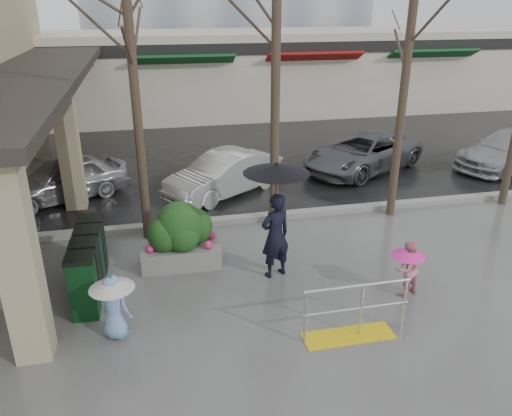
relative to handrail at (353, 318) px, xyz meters
name	(u,v)px	position (x,y,z in m)	size (l,w,h in m)	color
ground	(260,307)	(-1.36, 1.20, -0.38)	(120.00, 120.00, 0.00)	#51514F
street_asphalt	(175,100)	(-1.36, 23.20, -0.37)	(120.00, 36.00, 0.01)	black
curb	(225,220)	(-1.36, 5.20, -0.30)	(120.00, 0.30, 0.15)	gray
canopy_slab	(35,67)	(-6.16, 9.20, 3.25)	(2.80, 18.00, 0.25)	#2D2823
pillar_front	(18,260)	(-5.26, 0.70, 1.37)	(0.55, 0.55, 3.50)	tan
pillar_back	(69,147)	(-5.26, 7.20, 1.37)	(0.55, 0.55, 3.50)	tan
storefront_row	(218,73)	(0.64, 19.17, 1.64)	(34.00, 6.74, 4.00)	beige
handrail	(353,318)	(0.00, 0.00, 0.00)	(1.90, 0.50, 1.03)	yellow
tree_west	(128,17)	(-3.36, 4.80, 4.71)	(3.20, 3.20, 6.80)	#382B21
tree_midwest	(277,9)	(-0.16, 4.80, 4.86)	(3.20, 3.20, 7.00)	#382B21
tree_mideast	(411,25)	(3.14, 4.80, 4.48)	(3.20, 3.20, 6.50)	#382B21
woman	(276,212)	(-0.77, 2.33, 1.08)	(1.33, 1.33, 2.51)	black
child_pink	(407,265)	(1.54, 1.05, 0.27)	(0.66, 0.66, 1.13)	pink
child_blue	(113,300)	(-3.98, 0.90, 0.35)	(0.77, 0.77, 1.19)	#779BD4
planter	(181,235)	(-2.66, 3.22, 0.33)	(1.74, 1.01, 1.49)	slate
news_boxes	(89,263)	(-4.52, 2.52, 0.25)	(0.57, 2.23, 1.24)	#0C3817
car_a	(62,179)	(-5.68, 7.91, 0.25)	(1.49, 3.70, 1.26)	#9F9EA2
car_b	(224,174)	(-1.03, 7.31, 0.25)	(1.33, 3.82, 1.26)	silver
car_c	(363,153)	(3.92, 8.50, 0.25)	(2.09, 4.53, 1.26)	#5C5F64
car_d	(509,150)	(9.01, 7.73, 0.25)	(1.77, 4.34, 1.26)	#A4A5A9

